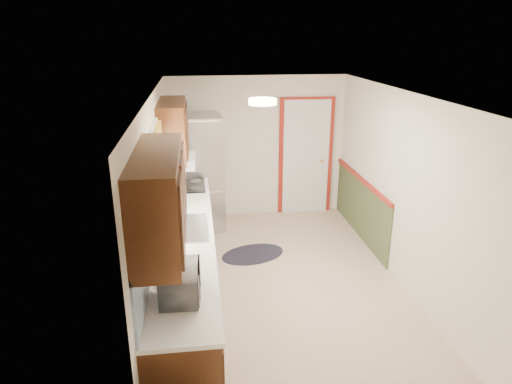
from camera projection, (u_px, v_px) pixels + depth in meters
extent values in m
cube|color=#C9AC8E|center=(283.00, 284.00, 5.85)|extent=(3.20, 5.20, 0.12)
cube|color=white|center=(287.00, 95.00, 5.05)|extent=(3.20, 5.20, 0.12)
cube|color=white|center=(257.00, 147.00, 7.79)|extent=(3.20, 0.10, 2.40)
cube|color=white|center=(354.00, 320.00, 3.11)|extent=(3.20, 0.10, 2.40)
cube|color=white|center=(157.00, 202.00, 5.26)|extent=(0.10, 5.20, 2.40)
cube|color=white|center=(404.00, 191.00, 5.63)|extent=(0.10, 5.20, 2.40)
cube|color=#3C1E0D|center=(186.00, 271.00, 5.27)|extent=(0.60, 4.00, 0.90)
cube|color=white|center=(185.00, 234.00, 5.11)|extent=(0.63, 4.00, 0.04)
cube|color=#5288C8|center=(156.00, 211.00, 4.98)|extent=(0.02, 4.00, 0.55)
cube|color=#3C1E0D|center=(159.00, 198.00, 3.58)|extent=(0.35, 1.40, 0.75)
cube|color=#3C1E0D|center=(173.00, 129.00, 6.11)|extent=(0.35, 1.20, 0.75)
cube|color=white|center=(154.00, 172.00, 4.94)|extent=(0.02, 1.00, 0.90)
cube|color=#C96B25|center=(156.00, 141.00, 4.83)|extent=(0.05, 1.12, 0.24)
cube|color=#B7B7BC|center=(185.00, 228.00, 5.20)|extent=(0.52, 0.82, 0.02)
cube|color=white|center=(179.00, 161.00, 6.31)|extent=(0.45, 0.60, 0.15)
cube|color=maroon|center=(306.00, 157.00, 7.93)|extent=(0.94, 0.05, 2.08)
cube|color=white|center=(306.00, 158.00, 7.91)|extent=(0.80, 0.04, 2.00)
cube|color=#3D4929|center=(361.00, 208.00, 7.14)|extent=(0.02, 2.30, 0.90)
cube|color=maroon|center=(362.00, 180.00, 6.99)|extent=(0.04, 2.30, 0.06)
cylinder|color=#FFD88C|center=(263.00, 102.00, 4.84)|extent=(0.30, 0.30, 0.06)
imported|color=white|center=(180.00, 280.00, 3.81)|extent=(0.28, 0.49, 0.33)
cube|color=#B7B7BC|center=(198.00, 172.00, 7.33)|extent=(0.83, 0.79, 1.85)
cylinder|color=black|center=(181.00, 186.00, 6.96)|extent=(0.02, 0.02, 1.30)
ellipsoid|color=black|center=(253.00, 254.00, 6.63)|extent=(1.08, 0.87, 0.01)
cube|color=black|center=(187.00, 186.00, 6.61)|extent=(0.53, 0.64, 0.02)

